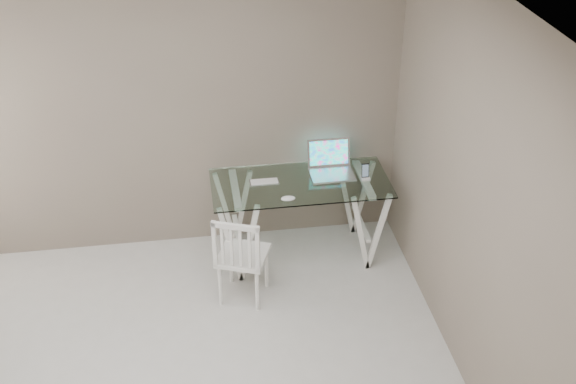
% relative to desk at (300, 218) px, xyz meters
% --- Properties ---
extents(room, '(4.50, 4.52, 2.71)m').
position_rel_desk_xyz_m(room, '(-1.15, -1.83, 1.33)').
color(room, '#B7B5B0').
rests_on(room, ground).
extents(desk, '(1.50, 0.70, 0.75)m').
position_rel_desk_xyz_m(desk, '(0.00, 0.00, 0.00)').
color(desk, silver).
rests_on(desk, ground).
extents(chair, '(0.49, 0.49, 0.83)m').
position_rel_desk_xyz_m(chair, '(-0.57, -0.55, 0.07)').
color(chair, white).
rests_on(chair, ground).
extents(laptop, '(0.37, 0.33, 0.26)m').
position_rel_desk_xyz_m(laptop, '(0.29, 0.15, 0.42)').
color(laptop, silver).
rests_on(laptop, desk).
extents(keyboard, '(0.25, 0.11, 0.01)m').
position_rel_desk_xyz_m(keyboard, '(-0.30, 0.05, 0.37)').
color(keyboard, silver).
rests_on(keyboard, desk).
extents(mouse, '(0.12, 0.07, 0.04)m').
position_rel_desk_xyz_m(mouse, '(-0.14, -0.26, 0.38)').
color(mouse, white).
rests_on(mouse, desk).
extents(phone_dock, '(0.08, 0.08, 0.14)m').
position_rel_desk_xyz_m(phone_dock, '(0.55, -0.02, 0.40)').
color(phone_dock, white).
rests_on(phone_dock, desk).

